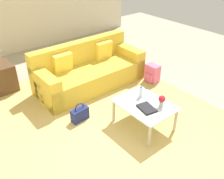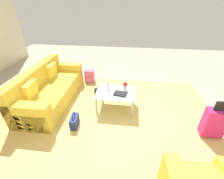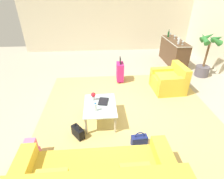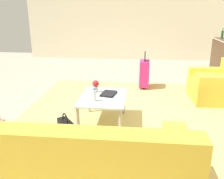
{
  "view_description": "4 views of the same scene",
  "coord_description": "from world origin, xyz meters",
  "px_view_note": "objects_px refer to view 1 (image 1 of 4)",
  "views": [
    {
      "loc": [
        -1.88,
        2.07,
        2.79
      ],
      "look_at": [
        0.59,
        0.05,
        0.86
      ],
      "focal_mm": 40.0,
      "sensor_mm": 36.0,
      "label": 1
    },
    {
      "loc": [
        0.13,
        2.56,
        2.43
      ],
      "look_at": [
        0.48,
        -0.37,
        0.6
      ],
      "focal_mm": 24.0,
      "sensor_mm": 36.0,
      "label": 2
    },
    {
      "loc": [
        3.68,
        -0.48,
        2.8
      ],
      "look_at": [
        0.31,
        -0.22,
        0.81
      ],
      "focal_mm": 28.0,
      "sensor_mm": 36.0,
      "label": 3
    },
    {
      "loc": [
        4.13,
        0.04,
        1.82
      ],
      "look_at": [
        0.64,
        -0.33,
        0.67
      ],
      "focal_mm": 40.0,
      "sensor_mm": 36.0,
      "label": 4
    }
  ],
  "objects_px": {
    "handbag_navy": "(80,114)",
    "couch": "(88,71)",
    "water_bottle": "(141,92)",
    "flower_vase": "(162,100)",
    "handbag_black": "(143,98)",
    "coffee_table": "(145,107)",
    "backpack_pink": "(152,74)",
    "coffee_table_book": "(147,108)"
  },
  "relations": [
    {
      "from": "handbag_navy",
      "to": "couch",
      "type": "bearing_deg",
      "value": -41.43
    },
    {
      "from": "coffee_table",
      "to": "flower_vase",
      "type": "relative_size",
      "value": 4.63
    },
    {
      "from": "couch",
      "to": "flower_vase",
      "type": "distance_m",
      "value": 2.04
    },
    {
      "from": "handbag_black",
      "to": "couch",
      "type": "bearing_deg",
      "value": 16.59
    },
    {
      "from": "backpack_pink",
      "to": "coffee_table",
      "type": "bearing_deg",
      "value": 127.78
    },
    {
      "from": "water_bottle",
      "to": "backpack_pink",
      "type": "bearing_deg",
      "value": -56.09
    },
    {
      "from": "coffee_table_book",
      "to": "handbag_navy",
      "type": "relative_size",
      "value": 0.85
    },
    {
      "from": "coffee_table",
      "to": "handbag_black",
      "type": "xyz_separation_m",
      "value": [
        0.48,
        -0.49,
        -0.27
      ]
    },
    {
      "from": "water_bottle",
      "to": "handbag_navy",
      "type": "relative_size",
      "value": 0.57
    },
    {
      "from": "handbag_navy",
      "to": "water_bottle",
      "type": "bearing_deg",
      "value": -126.02
    },
    {
      "from": "coffee_table",
      "to": "backpack_pink",
      "type": "xyz_separation_m",
      "value": [
        1.0,
        -1.29,
        -0.21
      ]
    },
    {
      "from": "coffee_table_book",
      "to": "water_bottle",
      "type": "bearing_deg",
      "value": -18.08
    },
    {
      "from": "handbag_black",
      "to": "handbag_navy",
      "type": "bearing_deg",
      "value": 74.77
    },
    {
      "from": "backpack_pink",
      "to": "coffee_table_book",
      "type": "bearing_deg",
      "value": 129.27
    },
    {
      "from": "coffee_table_book",
      "to": "handbag_black",
      "type": "relative_size",
      "value": 0.85
    },
    {
      "from": "couch",
      "to": "coffee_table_book",
      "type": "height_order",
      "value": "couch"
    },
    {
      "from": "handbag_navy",
      "to": "backpack_pink",
      "type": "height_order",
      "value": "backpack_pink"
    },
    {
      "from": "coffee_table_book",
      "to": "flower_vase",
      "type": "height_order",
      "value": "flower_vase"
    },
    {
      "from": "flower_vase",
      "to": "handbag_navy",
      "type": "height_order",
      "value": "flower_vase"
    },
    {
      "from": "water_bottle",
      "to": "handbag_black",
      "type": "relative_size",
      "value": 0.57
    },
    {
      "from": "couch",
      "to": "coffee_table",
      "type": "xyz_separation_m",
      "value": [
        -1.8,
        0.1,
        0.09
      ]
    },
    {
      "from": "water_bottle",
      "to": "backpack_pink",
      "type": "distance_m",
      "value": 1.48
    },
    {
      "from": "water_bottle",
      "to": "coffee_table_book",
      "type": "xyz_separation_m",
      "value": [
        -0.32,
        0.18,
        -0.08
      ]
    },
    {
      "from": "handbag_black",
      "to": "coffee_table",
      "type": "bearing_deg",
      "value": 134.55
    },
    {
      "from": "couch",
      "to": "handbag_black",
      "type": "xyz_separation_m",
      "value": [
        -1.32,
        -0.39,
        -0.18
      ]
    },
    {
      "from": "handbag_black",
      "to": "backpack_pink",
      "type": "distance_m",
      "value": 0.95
    },
    {
      "from": "flower_vase",
      "to": "couch",
      "type": "bearing_deg",
      "value": 1.42
    },
    {
      "from": "backpack_pink",
      "to": "handbag_navy",
      "type": "bearing_deg",
      "value": 94.85
    },
    {
      "from": "couch",
      "to": "handbag_black",
      "type": "distance_m",
      "value": 1.39
    },
    {
      "from": "coffee_table_book",
      "to": "flower_vase",
      "type": "distance_m",
      "value": 0.27
    },
    {
      "from": "coffee_table",
      "to": "flower_vase",
      "type": "height_order",
      "value": "flower_vase"
    },
    {
      "from": "handbag_navy",
      "to": "flower_vase",
      "type": "bearing_deg",
      "value": -138.95
    },
    {
      "from": "coffee_table",
      "to": "coffee_table_book",
      "type": "height_order",
      "value": "coffee_table_book"
    },
    {
      "from": "couch",
      "to": "handbag_black",
      "type": "relative_size",
      "value": 6.55
    },
    {
      "from": "couch",
      "to": "water_bottle",
      "type": "distance_m",
      "value": 1.62
    },
    {
      "from": "coffee_table",
      "to": "coffee_table_book",
      "type": "bearing_deg",
      "value": 146.31
    },
    {
      "from": "handbag_navy",
      "to": "handbag_black",
      "type": "bearing_deg",
      "value": -105.23
    },
    {
      "from": "water_bottle",
      "to": "flower_vase",
      "type": "bearing_deg",
      "value": -173.21
    },
    {
      "from": "flower_vase",
      "to": "backpack_pink",
      "type": "relative_size",
      "value": 0.51
    },
    {
      "from": "couch",
      "to": "water_bottle",
      "type": "relative_size",
      "value": 11.49
    },
    {
      "from": "water_bottle",
      "to": "handbag_navy",
      "type": "xyz_separation_m",
      "value": [
        0.63,
        0.86,
        -0.42
      ]
    },
    {
      "from": "handbag_navy",
      "to": "backpack_pink",
      "type": "distance_m",
      "value": 2.06
    }
  ]
}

